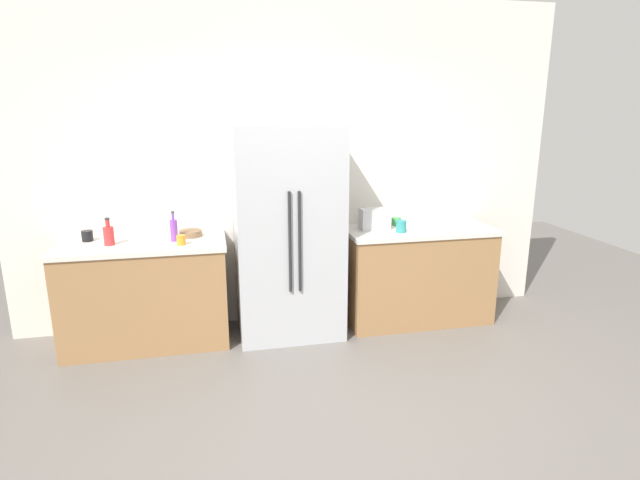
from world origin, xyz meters
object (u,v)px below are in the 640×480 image
bowl_a (190,233)px  cup_b (87,236)px  bottle_b (109,235)px  toaster (375,219)px  bottle_a (174,230)px  cup_d (181,240)px  cup_c (396,221)px  refrigerator (288,233)px  cup_a (401,226)px

bowl_a → cup_b: bearing=179.0°
bottle_b → cup_b: size_ratio=2.47×
toaster → bowl_a: toaster is taller
toaster → cup_b: (-2.48, 0.09, -0.05)m
bottle_a → cup_d: bottle_a is taller
cup_d → cup_c: bearing=9.1°
refrigerator → cup_a: refrigerator is taller
bowl_a → cup_a: bearing=-7.7°
bottle_b → refrigerator: bearing=-0.1°
refrigerator → cup_c: size_ratio=20.45×
toaster → cup_a: (0.19, -0.17, -0.04)m
toaster → bottle_b: bottle_b is taller
cup_d → bowl_a: 0.29m
bottle_a → cup_c: size_ratio=2.80×
bottle_a → toaster: bearing=1.9°
bottle_b → cup_d: bearing=-12.0°
toaster → bottle_b: (-2.28, -0.08, -0.01)m
cup_a → cup_d: 1.91m
refrigerator → cup_d: size_ratio=22.98×
refrigerator → cup_d: (-0.90, -0.12, 0.01)m
refrigerator → cup_b: (-1.67, 0.17, 0.02)m
bottle_b → cup_d: size_ratio=2.80×
cup_a → bowl_a: 1.86m
cup_a → cup_c: bearing=77.6°
cup_a → bottle_b: bearing=177.9°
refrigerator → bowl_a: refrigerator is taller
toaster → bowl_a: 1.65m
toaster → cup_c: 0.29m
cup_c → bowl_a: cup_c is taller
bottle_a → bottle_b: (-0.51, -0.02, -0.01)m
bottle_b → bottle_a: bearing=2.2°
refrigerator → cup_a: 1.01m
bowl_a → cup_c: bearing=1.2°
refrigerator → bowl_a: 0.85m
refrigerator → toaster: refrigerator is taller
toaster → cup_d: toaster is taller
bottle_a → cup_a: 1.97m
cup_d → bowl_a: size_ratio=0.41×
bottle_a → cup_c: bottle_a is taller
toaster → cup_b: bearing=177.9°
cup_a → bowl_a: bearing=172.3°
bottle_a → cup_b: bearing=168.0°
cup_b → cup_d: 0.83m
refrigerator → bowl_a: bearing=169.1°
bottle_a → cup_a: size_ratio=2.37×
refrigerator → cup_c: refrigerator is taller
cup_a → toaster: bearing=138.8°
refrigerator → cup_b: refrigerator is taller
bottle_a → cup_b: size_ratio=2.77×
refrigerator → toaster: size_ratio=6.97×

